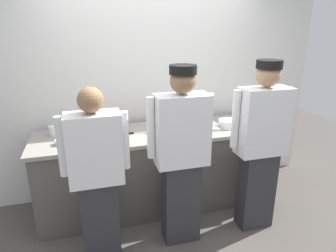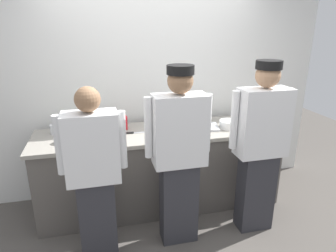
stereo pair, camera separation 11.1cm
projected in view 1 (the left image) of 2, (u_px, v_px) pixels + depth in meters
The scene contains 17 objects.
ground_plane at pixel (171, 222), 3.22m from camera, with size 9.00×9.00×0.00m, color #514C47.
wall_back at pixel (150, 79), 3.57m from camera, with size 4.28×0.10×2.82m.
prep_counter at pixel (161, 168), 3.43m from camera, with size 2.73×0.73×0.92m.
chef_near_left at pixel (97, 174), 2.52m from camera, with size 0.58×0.24×1.58m.
chef_center at pixel (182, 153), 2.71m from camera, with size 0.62×0.24×1.71m.
chef_far_right at pixel (261, 143), 2.91m from camera, with size 0.62×0.24×1.73m.
plate_stack_front at pixel (228, 123), 3.39m from camera, with size 0.22×0.22×0.08m.
plate_stack_rear at pixel (108, 133), 3.10m from camera, with size 0.20×0.20×0.07m.
mixing_bowl_steel at pixel (168, 126), 3.27m from camera, with size 0.34×0.34×0.10m, color #B7BABF.
sheet_tray at pixel (194, 127), 3.38m from camera, with size 0.53×0.28×0.02m, color #B7BABF.
squeeze_bottle_primary at pixel (124, 122), 3.28m from camera, with size 0.06×0.06×0.18m.
squeeze_bottle_secondary at pixel (85, 129), 3.05m from camera, with size 0.06×0.06×0.20m.
ramekin_red_sauce at pixel (60, 142), 2.90m from camera, with size 0.11×0.11×0.05m.
ramekin_yellow_sauce at pixel (239, 117), 3.70m from camera, with size 0.09×0.09×0.05m.
ramekin_green_sauce at pixel (247, 124), 3.41m from camera, with size 0.10×0.10×0.04m.
deli_cup at pixel (53, 131), 3.13m from camera, with size 0.09×0.09×0.10m, color white.
chefs_knife at pixel (136, 133), 3.20m from camera, with size 0.27×0.03×0.02m.
Camera 1 is at (-0.77, -2.60, 2.03)m, focal length 31.86 mm.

